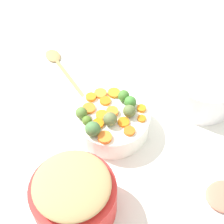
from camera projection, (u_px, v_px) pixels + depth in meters
tabletop at (123, 136)px, 1.03m from camera, size 2.40×2.40×0.02m
serving_bowl_carrots at (112, 122)px, 1.01m from camera, size 0.22×0.22×0.07m
metal_pot at (74, 198)px, 0.83m from camera, size 0.21×0.21×0.11m
stuffing_mound at (72, 185)px, 0.78m from camera, size 0.18×0.18×0.04m
carrot_slice_0 at (129, 131)px, 0.94m from camera, size 0.04×0.04×0.01m
carrot_slice_1 at (102, 115)px, 0.97m from camera, size 0.04×0.04×0.01m
carrot_slice_2 at (105, 137)px, 0.92m from camera, size 0.05×0.05×0.01m
carrot_slice_3 at (105, 101)px, 1.01m from camera, size 0.04×0.04×0.01m
carrot_slice_4 at (112, 112)px, 0.98m from camera, size 0.04×0.04×0.01m
carrot_slice_5 at (141, 108)px, 0.99m from camera, size 0.04×0.04×0.01m
carrot_slice_6 at (114, 93)px, 1.02m from camera, size 0.05×0.05×0.01m
carrot_slice_7 at (91, 97)px, 1.01m from camera, size 0.04×0.04×0.01m
carrot_slice_8 at (89, 108)px, 0.99m from camera, size 0.05×0.05×0.01m
carrot_slice_9 at (100, 93)px, 1.02m from camera, size 0.05×0.05×0.01m
carrot_slice_10 at (124, 122)px, 0.96m from camera, size 0.04×0.04×0.01m
carrot_slice_11 at (98, 124)px, 0.95m from camera, size 0.05×0.05×0.01m
carrot_slice_12 at (142, 119)px, 0.96m from camera, size 0.03×0.03×0.01m
brussels_sprout_0 at (124, 96)px, 1.00m from camera, size 0.03×0.03×0.03m
brussels_sprout_1 at (130, 102)px, 0.98m from camera, size 0.04×0.04×0.04m
brussels_sprout_2 at (129, 111)px, 0.96m from camera, size 0.04×0.04×0.04m
brussels_sprout_3 at (82, 112)px, 0.96m from camera, size 0.03×0.03×0.03m
brussels_sprout_4 at (87, 121)px, 0.95m from camera, size 0.03×0.03×0.03m
brussels_sprout_5 at (110, 119)px, 0.94m from camera, size 0.04×0.04×0.04m
brussels_sprout_6 at (93, 129)px, 0.92m from camera, size 0.04×0.04×0.04m
wooden_spoon at (58, 62)px, 1.22m from camera, size 0.19×0.24×0.01m
casserole_dish at (203, 90)px, 1.06m from camera, size 0.20×0.20×0.11m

